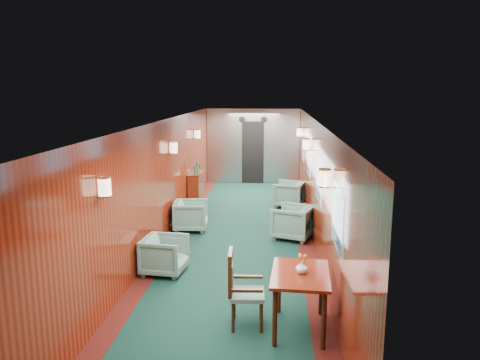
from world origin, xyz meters
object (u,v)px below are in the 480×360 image
at_px(side_chair, 240,286).
at_px(credenza, 196,188).
at_px(armchair_left_near, 165,255).
at_px(armchair_right_far, 289,194).
at_px(dining_table, 300,282).
at_px(armchair_left_far, 191,216).
at_px(armchair_right_near, 293,222).

xyz_separation_m(side_chair, credenza, (-1.64, 6.35, -0.10)).
relative_size(armchair_left_near, armchair_right_far, 0.95).
distance_m(dining_table, side_chair, 0.76).
bearing_deg(dining_table, armchair_left_far, 120.82).
distance_m(credenza, armchair_left_far, 2.30).
height_order(armchair_right_near, armchair_right_far, armchair_right_near).
bearing_deg(armchair_left_near, armchair_left_far, 6.24).
distance_m(credenza, armchair_right_near, 3.62).
distance_m(armchair_left_far, armchair_right_far, 3.10).
distance_m(side_chair, armchair_right_far, 6.35).
xyz_separation_m(armchair_left_far, armchair_right_near, (2.16, -0.40, 0.02)).
distance_m(dining_table, credenza, 6.83).
relative_size(credenza, armchair_right_far, 1.58).
bearing_deg(dining_table, armchair_right_far, 93.18).
bearing_deg(armchair_left_far, armchair_right_far, -48.93).
relative_size(armchair_right_near, armchair_right_far, 1.04).
bearing_deg(armchair_left_near, credenza, 9.46).
relative_size(dining_table, credenza, 0.92).
bearing_deg(armchair_left_far, armchair_right_near, -105.38).
distance_m(credenza, armchair_left_near, 4.71).
bearing_deg(armchair_right_far, armchair_left_near, -10.90).
relative_size(armchair_left_far, armchair_right_far, 0.98).
relative_size(side_chair, armchair_right_far, 1.39).
relative_size(side_chair, armchair_right_near, 1.34).
bearing_deg(armchair_right_near, side_chair, 8.01).
bearing_deg(armchair_right_near, armchair_right_far, -159.64).
relative_size(side_chair, armchair_left_far, 1.42).
xyz_separation_m(credenza, armchair_right_far, (2.42, -0.05, -0.12)).
relative_size(credenza, armchair_left_far, 1.61).
xyz_separation_m(side_chair, armchair_right_far, (0.79, 6.30, -0.22)).
height_order(side_chair, armchair_left_far, side_chair).
relative_size(side_chair, armchair_left_near, 1.46).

